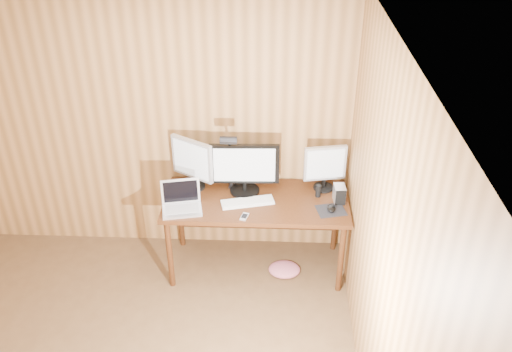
# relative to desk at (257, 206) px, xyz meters

# --- Properties ---
(room_shell) EXTENTS (4.00, 4.00, 4.00)m
(room_shell) POSITION_rel_desk_xyz_m (-0.93, -1.70, 0.62)
(room_shell) COLOR brown
(room_shell) RESTS_ON ground
(desk) EXTENTS (1.60, 0.70, 0.75)m
(desk) POSITION_rel_desk_xyz_m (0.00, 0.00, 0.00)
(desk) COLOR #3F1F0D
(desk) RESTS_ON floor
(monitor_center) EXTENTS (0.60, 0.26, 0.47)m
(monitor_center) POSITION_rel_desk_xyz_m (-0.11, 0.05, 0.37)
(monitor_center) COLOR black
(monitor_center) RESTS_ON desk
(monitor_left) EXTENTS (0.38, 0.25, 0.48)m
(monitor_left) POSITION_rel_desk_xyz_m (-0.57, 0.10, 0.38)
(monitor_left) COLOR black
(monitor_left) RESTS_ON desk
(monitor_right) EXTENTS (0.37, 0.18, 0.42)m
(monitor_right) POSITION_rel_desk_xyz_m (0.59, 0.13, 0.35)
(monitor_right) COLOR black
(monitor_right) RESTS_ON desk
(laptop) EXTENTS (0.37, 0.31, 0.23)m
(laptop) POSITION_rel_desk_xyz_m (-0.63, -0.22, 0.18)
(laptop) COLOR silver
(laptop) RESTS_ON desk
(keyboard) EXTENTS (0.47, 0.24, 0.02)m
(keyboard) POSITION_rel_desk_xyz_m (-0.07, -0.13, 0.13)
(keyboard) COLOR white
(keyboard) RESTS_ON desk
(mousepad) EXTENTS (0.27, 0.24, 0.00)m
(mousepad) POSITION_rel_desk_xyz_m (0.64, -0.21, 0.12)
(mousepad) COLOR black
(mousepad) RESTS_ON desk
(mouse) EXTENTS (0.11, 0.13, 0.04)m
(mouse) POSITION_rel_desk_xyz_m (0.64, -0.21, 0.15)
(mouse) COLOR black
(mouse) RESTS_ON mousepad
(hard_drive) EXTENTS (0.10, 0.14, 0.15)m
(hard_drive) POSITION_rel_desk_xyz_m (0.71, -0.07, 0.20)
(hard_drive) COLOR silver
(hard_drive) RESTS_ON desk
(phone) EXTENTS (0.08, 0.11, 0.01)m
(phone) POSITION_rel_desk_xyz_m (-0.09, -0.34, 0.13)
(phone) COLOR silver
(phone) RESTS_ON desk
(speaker) EXTENTS (0.05, 0.05, 0.11)m
(speaker) POSITION_rel_desk_xyz_m (0.54, 0.00, 0.18)
(speaker) COLOR black
(speaker) RESTS_ON desk
(desk_lamp) EXTENTS (0.14, 0.20, 0.62)m
(desk_lamp) POSITION_rel_desk_xyz_m (-0.23, 0.05, 0.50)
(desk_lamp) COLOR black
(desk_lamp) RESTS_ON desk
(fabric_pile) EXTENTS (0.32, 0.27, 0.09)m
(fabric_pile) POSITION_rel_desk_xyz_m (0.26, -0.17, -0.58)
(fabric_pile) COLOR #C55F71
(fabric_pile) RESTS_ON floor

